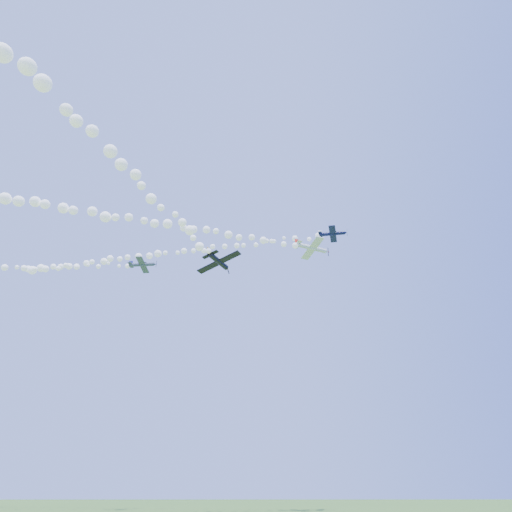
{
  "coord_description": "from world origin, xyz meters",
  "views": [
    {
      "loc": [
        4.59,
        -83.19,
        3.67
      ],
      "look_at": [
        5.38,
        -6.32,
        45.79
      ],
      "focal_mm": 30.0,
      "sensor_mm": 36.0,
      "label": 1
    }
  ],
  "objects_px": {
    "plane_grey": "(143,265)",
    "plane_black": "(219,262)",
    "plane_white": "(312,248)",
    "plane_navy": "(333,234)"
  },
  "relations": [
    {
      "from": "plane_white",
      "to": "plane_black",
      "type": "bearing_deg",
      "value": -151.16
    },
    {
      "from": "plane_grey",
      "to": "plane_black",
      "type": "bearing_deg",
      "value": -49.04
    },
    {
      "from": "plane_navy",
      "to": "plane_black",
      "type": "xyz_separation_m",
      "value": [
        -23.2,
        -19.71,
        -17.59
      ]
    },
    {
      "from": "plane_grey",
      "to": "plane_black",
      "type": "relative_size",
      "value": 0.94
    },
    {
      "from": "plane_white",
      "to": "plane_grey",
      "type": "bearing_deg",
      "value": 154.85
    },
    {
      "from": "plane_navy",
      "to": "plane_black",
      "type": "relative_size",
      "value": 0.98
    },
    {
      "from": "plane_grey",
      "to": "plane_black",
      "type": "xyz_separation_m",
      "value": [
        19.14,
        -24.17,
        -11.96
      ]
    },
    {
      "from": "plane_white",
      "to": "plane_grey",
      "type": "distance_m",
      "value": 37.78
    },
    {
      "from": "plane_white",
      "to": "plane_black",
      "type": "relative_size",
      "value": 1.19
    },
    {
      "from": "plane_grey",
      "to": "plane_white",
      "type": "bearing_deg",
      "value": -5.2
    }
  ]
}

